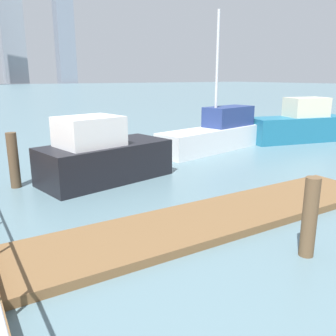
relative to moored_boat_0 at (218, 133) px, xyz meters
name	(u,v)px	position (x,y,z in m)	size (l,w,h in m)	color
ground_plane	(33,148)	(-7.36, 4.89, -0.74)	(300.00, 300.00, 0.00)	slate
floating_dock	(211,219)	(-5.72, -6.77, -0.65)	(10.29, 2.00, 0.18)	brown
dock_piling_0	(14,160)	(-9.12, -1.42, 0.11)	(0.31, 0.31, 1.70)	brown
dock_piling_3	(310,217)	(-5.15, -8.95, 0.03)	(0.28, 0.28, 1.55)	brown
moored_boat_0	(218,133)	(0.00, 0.00, 0.00)	(6.44, 2.79, 6.10)	white
moored_boat_2	(300,125)	(4.98, -0.63, 0.11)	(5.60, 2.75, 2.26)	#1E6B8C
moored_boat_3	(102,156)	(-6.54, -2.12, 0.09)	(4.51, 2.70, 2.13)	black
skyline_tower_3	(11,24)	(18.29, 165.58, 24.73)	(9.93, 6.01, 50.95)	#8C939E
skyline_tower_4	(64,22)	(40.02, 159.94, 26.30)	(7.69, 7.26, 54.08)	gray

